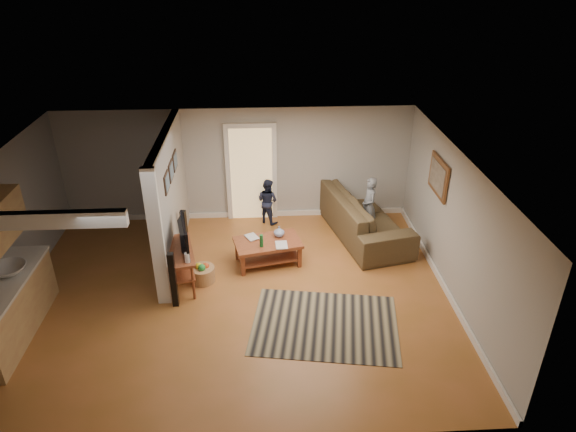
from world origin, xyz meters
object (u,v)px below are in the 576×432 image
object	(u,v)px
speaker_left	(173,280)
coffee_table	(269,246)
sofa	(359,230)
child	(367,232)
toy_basket	(203,273)
tv_console	(181,253)
speaker_right	(185,233)
toddler	(268,222)

from	to	relation	value
speaker_left	coffee_table	bearing A→B (deg)	36.57
sofa	child	distance (m)	0.17
toy_basket	child	world-z (taller)	child
tv_console	speaker_left	bearing A→B (deg)	-108.37
toy_basket	child	size ratio (longest dim) A/B	0.35
speaker_left	toy_basket	bearing A→B (deg)	58.88
coffee_table	toy_basket	xyz separation A→B (m)	(-1.22, -0.55, -0.22)
speaker_right	child	xyz separation A→B (m)	(3.74, 0.70, -0.49)
coffee_table	tv_console	world-z (taller)	tv_console
coffee_table	tv_console	xyz separation A→B (m)	(-1.55, -0.63, 0.28)
speaker_left	toy_basket	xyz separation A→B (m)	(0.40, 0.69, -0.35)
tv_console	toddler	distance (m)	2.85
coffee_table	toy_basket	distance (m)	1.35
coffee_table	speaker_left	distance (m)	2.04
sofa	toddler	world-z (taller)	toddler
speaker_left	speaker_right	world-z (taller)	speaker_left
sofa	coffee_table	world-z (taller)	coffee_table
coffee_table	speaker_left	xyz separation A→B (m)	(-1.62, -1.24, 0.14)
speaker_left	toddler	world-z (taller)	speaker_left
tv_console	child	xyz separation A→B (m)	(3.68, 1.69, -0.66)
child	tv_console	bearing A→B (deg)	-70.80
speaker_right	child	distance (m)	3.84
coffee_table	tv_console	bearing A→B (deg)	-158.02
child	toddler	xyz separation A→B (m)	(-2.11, 0.60, 0.00)
sofa	speaker_right	bearing A→B (deg)	89.75
tv_console	toy_basket	size ratio (longest dim) A/B	2.76
toy_basket	speaker_right	bearing A→B (deg)	113.63
sofa	toy_basket	distance (m)	3.63
toy_basket	toddler	size ratio (longest dim) A/B	0.43
tv_console	speaker_left	size ratio (longest dim) A/B	1.18
tv_console	sofa	bearing A→B (deg)	14.38
sofa	toddler	bearing A→B (deg)	62.95
toy_basket	child	xyz separation A→B (m)	(3.34, 1.62, -0.16)
sofa	child	bearing A→B (deg)	-136.95
speaker_left	sofa	bearing A→B (deg)	32.77
speaker_right	child	world-z (taller)	speaker_right
speaker_right	toddler	size ratio (longest dim) A/B	0.96
speaker_right	coffee_table	bearing A→B (deg)	1.18
speaker_right	speaker_left	bearing A→B (deg)	-76.22
coffee_table	speaker_left	bearing A→B (deg)	-142.51
sofa	coffee_table	size ratio (longest dim) A/B	2.20
toy_basket	toddler	world-z (taller)	toddler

